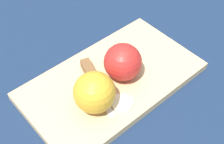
{
  "coord_description": "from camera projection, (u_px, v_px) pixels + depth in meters",
  "views": [
    {
      "loc": [
        0.32,
        0.35,
        0.55
      ],
      "look_at": [
        0.0,
        0.0,
        0.04
      ],
      "focal_mm": 50.0,
      "sensor_mm": 36.0,
      "label": 1
    }
  ],
  "objects": [
    {
      "name": "knife",
      "position": [
        91.0,
        74.0,
        0.71
      ],
      "size": [
        0.07,
        0.16,
        0.02
      ],
      "rotation": [
        0.0,
        0.0,
        1.24
      ],
      "color": "silver",
      "rests_on": "cutting_board"
    },
    {
      "name": "cutting_board",
      "position": [
        112.0,
        81.0,
        0.72
      ],
      "size": [
        0.41,
        0.24,
        0.02
      ],
      "color": "tan",
      "rests_on": "ground_plane"
    },
    {
      "name": "ground_plane",
      "position": [
        112.0,
        83.0,
        0.73
      ],
      "size": [
        4.0,
        4.0,
        0.0
      ],
      "primitive_type": "plane",
      "color": "#14233D"
    },
    {
      "name": "apple_half_right",
      "position": [
        95.0,
        92.0,
        0.63
      ],
      "size": [
        0.09,
        0.09,
        0.09
      ],
      "rotation": [
        0.0,
        0.0,
        2.8
      ],
      "color": "gold",
      "rests_on": "cutting_board"
    },
    {
      "name": "apple_slice",
      "position": [
        122.0,
        103.0,
        0.66
      ],
      "size": [
        0.05,
        0.05,
        0.01
      ],
      "color": "beige",
      "rests_on": "cutting_board"
    },
    {
      "name": "apple_half_left",
      "position": [
        123.0,
        62.0,
        0.69
      ],
      "size": [
        0.09,
        0.09,
        0.09
      ],
      "rotation": [
        0.0,
        0.0,
        5.13
      ],
      "color": "red",
      "rests_on": "cutting_board"
    }
  ]
}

